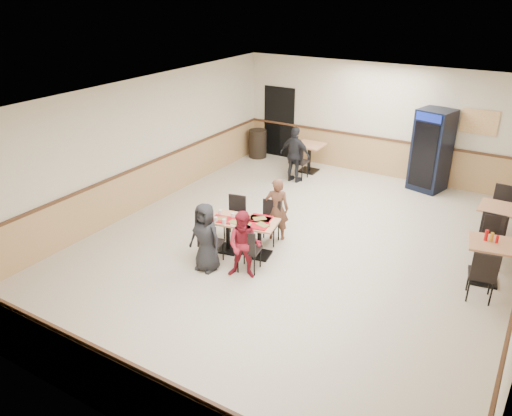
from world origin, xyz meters
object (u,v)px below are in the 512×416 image
Objects in this scene: side_table_far at (497,219)px; lone_diner at (295,155)px; trash_bin at (258,144)px; back_table at (309,153)px; diner_woman_left at (206,237)px; diner_man_opposite at (277,209)px; side_table_near at (488,256)px; main_table at (243,231)px; diner_woman_right at (244,245)px; pepsi_cooler at (432,150)px.

lone_diner is at bearing 169.34° from side_table_far.
back_table is at bearing -10.51° from trash_bin.
diner_woman_left is at bearing -83.62° from back_table.
side_table_far is at bearing -175.62° from diner_man_opposite.
main_table is at bearing -162.36° from side_table_near.
side_table_near is (4.49, 2.21, -0.15)m from diner_woman_left.
diner_woman_right reaches higher than trash_bin.
lone_diner is (-0.64, 4.84, 0.09)m from diner_woman_left.
trash_bin is at bearing 99.66° from diner_woman_right.
diner_man_opposite is 1.69× the size of side_table_far.
trash_bin is (-7.02, 3.88, -0.09)m from side_table_near.
side_table_near is 0.40× the size of pepsi_cooler.
diner_woman_right is (0.48, -0.72, 0.17)m from main_table.
diner_man_opposite is 4.00m from side_table_near.
trash_bin is at bearing 114.17° from diner_woman_left.
back_table is 0.38× the size of pepsi_cooler.
pepsi_cooler reaches higher than diner_woman_right.
lone_diner is 0.92m from back_table.
side_table_far is 2.98m from pepsi_cooler.
diner_woman_right is at bearing -91.59° from pepsi_cooler.
side_table_far is (4.15, 3.02, 0.05)m from main_table.
diner_man_opposite reaches higher than diner_woman_left.
lone_diner is (-1.17, 3.10, 0.08)m from diner_man_opposite.
side_table_far is (3.67, 3.74, -0.12)m from diner_woman_right.
side_table_near is 4.42m from pepsi_cooler.
diner_man_opposite is at bearing -173.19° from side_table_near.
diner_man_opposite is at bearing -73.75° from back_table.
back_table is at bearing 98.01° from diner_woman_left.
diner_woman_left is 1.82m from diner_man_opposite.
main_table is at bearing 106.14° from lone_diner.
trash_bin is (-1.89, 0.35, -0.11)m from back_table.
main_table is 0.93m from diner_man_opposite.
diner_woman_left is at bearing -138.62° from side_table_far.
side_table_far is at bearing 24.88° from main_table.
back_table is (-5.06, 1.85, 0.00)m from side_table_far.
side_table_near is (3.96, 0.47, -0.15)m from diner_man_opposite.
side_table_far is at bearing -34.89° from pepsi_cooler.
diner_woman_right is (0.74, 0.15, -0.02)m from diner_woman_left.
trash_bin is at bearing -79.49° from diner_man_opposite.
diner_woman_right is 5.77m from back_table.
diner_woman_left reaches higher than side_table_near.
lone_diner is (-1.38, 4.70, 0.11)m from diner_woman_right.
diner_woman_right is at bearing -76.11° from back_table.
diner_woman_right is 4.90m from lone_diner.
diner_woman_right is at bearing -67.62° from main_table.
diner_man_opposite is (-0.22, 1.59, 0.03)m from diner_woman_right.
pepsi_cooler is 5.09m from trash_bin.
diner_woman_right is at bearing 12.77° from diner_woman_left.
diner_man_opposite is 1.68× the size of back_table.
side_table_far is at bearing 92.46° from side_table_near.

